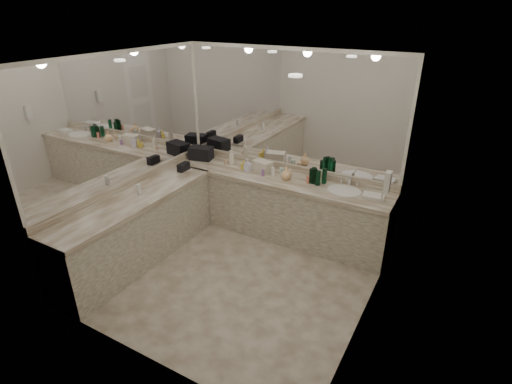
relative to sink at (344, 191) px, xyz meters
The scene contains 39 objects.
floor 1.77m from the sink, 128.37° to the right, with size 3.20×3.20×0.00m, color beige.
ceiling 2.29m from the sink, 128.37° to the right, with size 3.20×3.20×0.00m, color white.
wall_back 1.08m from the sink, 162.47° to the left, with size 3.20×0.02×2.60m, color silver.
wall_left 2.85m from the sink, 154.80° to the right, with size 0.02×3.00×2.60m, color silver.
wall_right 1.42m from the sink, 61.56° to the right, with size 0.02×3.00×2.60m, color silver.
vanity_back_base 1.06m from the sink, behind, with size 3.20×0.60×0.84m, color beige.
vanity_back_top 0.95m from the sink, behind, with size 3.20×0.64×0.06m, color beige.
vanity_left_base 2.75m from the sink, 146.31° to the right, with size 0.60×2.40×0.84m, color beige.
vanity_left_top 2.70m from the sink, 146.19° to the right, with size 0.64×2.42×0.06m, color beige.
backsplash_back 0.99m from the sink, 163.58° to the left, with size 3.20×0.04×0.10m, color beige.
backsplash_left 2.80m from the sink, 154.62° to the right, with size 0.04×3.00×0.10m, color beige.
mirror_back 1.33m from the sink, 163.13° to the left, with size 3.12×0.01×1.55m, color white.
mirror_left 2.94m from the sink, 154.69° to the right, with size 0.01×2.92×1.55m, color white.
sink is the anchor object (origin of this frame).
faucet 0.22m from the sink, 90.00° to the left, with size 0.24×0.16×0.14m, color silver.
wall_phone 0.91m from the sink, 39.57° to the right, with size 0.06×0.10×0.24m, color white.
door 1.82m from the sink, 69.46° to the right, with size 0.02×0.82×2.10m, color white.
black_toiletry_bag 2.32m from the sink, behind, with size 0.34×0.22×0.20m, color black.
black_bag_spill 2.30m from the sink, 168.29° to the right, with size 0.09×0.20×0.11m, color black.
cream_cosmetic_case 1.25m from the sink, behind, with size 0.28×0.17×0.16m, color beige.
hand_towel 0.38m from the sink, ahead, with size 0.26×0.17×0.04m, color white.
lotion_left 2.63m from the sink, 148.76° to the right, with size 0.05×0.05×0.12m, color white.
soap_bottle_a 1.79m from the sink, behind, with size 0.09×0.09×0.22m, color white.
soap_bottle_b 1.44m from the sink, behind, with size 0.09×0.09×0.19m, color white.
soap_bottle_c 0.82m from the sink, behind, with size 0.14×0.14×0.18m, color #FCC98A.
green_bottle_0 0.45m from the sink, behind, with size 0.07×0.07×0.22m, color #0D4B2A.
green_bottle_1 0.48m from the sink, behind, with size 0.07×0.07×0.20m, color #0D4B2A.
green_bottle_2 0.51m from the sink, 164.82° to the left, with size 0.07×0.07×0.18m, color #0D4B2A.
green_bottle_3 0.36m from the sink, 160.54° to the left, with size 0.06×0.06×0.21m, color #0D4B2A.
green_bottle_4 0.39m from the sink, behind, with size 0.07×0.07×0.20m, color #0D4B2A.
amenity_bottle_0 1.55m from the sink, behind, with size 0.06×0.06×0.08m, color #F2D84C.
amenity_bottle_1 0.51m from the sink, behind, with size 0.04×0.04×0.11m, color #E57F66.
amenity_bottle_2 1.04m from the sink, behind, with size 0.05×0.05×0.12m, color white.
amenity_bottle_3 1.50m from the sink, behind, with size 0.04×0.04×0.14m, color #F2D84C.
amenity_bottle_4 1.16m from the sink, behind, with size 0.04×0.04×0.09m, color #9966B2.
amenity_bottle_5 1.86m from the sink, behind, with size 0.04×0.04×0.06m, color #E0B28C.
amenity_bottle_6 0.85m from the sink, behind, with size 0.06×0.06×0.08m, color #E0B28C.
amenity_bottle_7 0.95m from the sink, behind, with size 0.06×0.06×0.10m, color silver.
amenity_bottle_8 2.17m from the sink, behind, with size 0.04×0.04×0.09m, color silver.
Camera 1 is at (2.25, -3.43, 3.09)m, focal length 28.00 mm.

